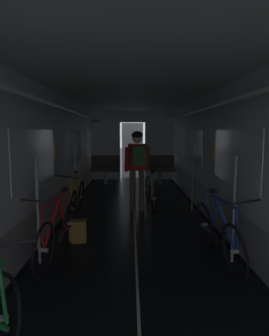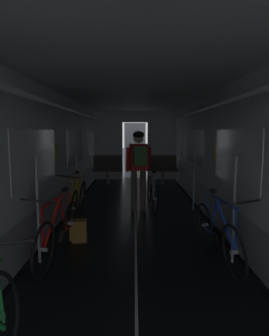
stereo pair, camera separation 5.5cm
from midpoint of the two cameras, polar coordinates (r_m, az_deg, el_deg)
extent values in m
cube|color=black|center=(5.36, -15.26, -11.89)|extent=(0.08, 11.50, 0.01)
cube|color=black|center=(5.39, 15.84, -11.83)|extent=(0.08, 11.50, 0.01)
cube|color=beige|center=(5.19, 0.33, -12.31)|extent=(0.03, 11.27, 0.00)
cube|color=#9EA0A5|center=(5.30, -16.42, -8.80)|extent=(0.12, 11.50, 0.60)
cube|color=silver|center=(5.11, -16.89, 4.54)|extent=(0.12, 11.50, 1.85)
cube|color=white|center=(4.56, -18.09, 2.03)|extent=(0.02, 1.90, 0.80)
cube|color=white|center=(7.34, -11.21, 3.98)|extent=(0.02, 1.90, 0.80)
cube|color=white|center=(10.17, -8.13, 4.84)|extent=(0.02, 1.90, 0.80)
cube|color=yellow|center=(5.60, -14.68, 3.00)|extent=(0.01, 0.20, 0.28)
cylinder|color=white|center=(5.04, -13.35, 11.17)|extent=(0.07, 11.04, 0.07)
cylinder|color=#B7BABF|center=(4.07, -17.87, -7.82)|extent=(0.04, 0.04, 1.40)
cylinder|color=#B7BABF|center=(6.54, -10.98, -2.09)|extent=(0.04, 0.04, 1.40)
cube|color=#9EA0A5|center=(5.33, 17.00, -8.75)|extent=(0.12, 11.50, 0.60)
cube|color=silver|center=(5.14, 17.48, 4.53)|extent=(0.12, 11.50, 1.85)
cube|color=white|center=(4.58, 18.79, 2.03)|extent=(0.02, 1.90, 0.80)
cube|color=white|center=(7.36, 11.53, 3.98)|extent=(0.02, 1.90, 0.80)
cube|color=white|center=(10.19, 8.25, 4.84)|extent=(0.02, 1.90, 0.80)
cube|color=yellow|center=(5.59, 15.31, 2.97)|extent=(0.01, 0.20, 0.28)
cylinder|color=white|center=(5.06, 13.98, 11.13)|extent=(0.07, 11.04, 0.07)
cylinder|color=#B7BABF|center=(4.10, 18.72, -7.75)|extent=(0.04, 0.04, 1.40)
cylinder|color=#B7BABF|center=(6.56, 11.39, -2.08)|extent=(0.04, 0.04, 1.40)
cube|color=silver|center=(10.75, -5.03, 4.32)|extent=(1.00, 0.12, 2.45)
cube|color=silver|center=(10.76, 5.13, 4.33)|extent=(1.00, 0.12, 2.45)
cube|color=silver|center=(10.72, 0.05, 9.82)|extent=(0.90, 0.12, 0.40)
cube|color=#4C4F54|center=(11.43, 0.04, 3.50)|extent=(0.81, 0.04, 2.05)
cube|color=silver|center=(4.96, 0.35, 16.19)|extent=(3.14, 11.62, 0.12)
cylinder|color=gray|center=(9.80, -5.20, -1.84)|extent=(0.12, 0.12, 0.44)
cube|color=#47423D|center=(9.76, -5.21, -0.28)|extent=(0.96, 0.44, 0.10)
cube|color=#47423D|center=(9.92, -5.13, 1.29)|extent=(0.96, 0.08, 0.40)
torus|color=gray|center=(9.98, -7.59, 2.45)|extent=(0.14, 0.14, 0.02)
cylinder|color=gray|center=(9.81, 5.35, -1.84)|extent=(0.12, 0.12, 0.44)
cube|color=#47423D|center=(9.77, 5.36, -0.27)|extent=(0.96, 0.44, 0.10)
cube|color=#47423D|center=(9.93, 5.28, 1.30)|extent=(0.96, 0.08, 0.40)
torus|color=gray|center=(9.91, 2.79, 2.47)|extent=(0.14, 0.14, 0.02)
torus|color=black|center=(6.55, -9.98, -5.34)|extent=(0.14, 0.67, 0.67)
cylinder|color=#B2B2B7|center=(6.55, -9.98, -5.34)|extent=(0.10, 0.05, 0.06)
torus|color=black|center=(5.57, -11.54, -7.56)|extent=(0.14, 0.67, 0.67)
cylinder|color=#B2B2B7|center=(5.57, -11.54, -7.56)|extent=(0.10, 0.05, 0.06)
cylinder|color=yellow|center=(5.82, -11.34, -4.71)|extent=(0.10, 0.54, 0.56)
cylinder|color=yellow|center=(6.22, -10.69, -3.95)|extent=(0.11, 0.34, 0.55)
cylinder|color=yellow|center=(5.93, -11.48, -1.92)|extent=(0.06, 0.82, 0.04)
cylinder|color=yellow|center=(6.44, -10.40, -3.38)|extent=(0.09, 0.16, 0.49)
cylinder|color=yellow|center=(6.33, -10.25, -5.97)|extent=(0.04, 0.45, 0.07)
cylinder|color=yellow|center=(5.55, -11.88, -5.07)|extent=(0.09, 0.09, 0.49)
cylinder|color=black|center=(6.12, -10.54, -6.64)|extent=(0.04, 0.17, 0.17)
ellipsoid|color=black|center=(6.35, -10.89, -0.79)|extent=(0.10, 0.24, 0.07)
cylinder|color=black|center=(5.48, -12.47, -1.63)|extent=(0.44, 0.03, 0.08)
cylinder|color=black|center=(2.39, -23.25, -13.22)|extent=(0.44, 0.03, 0.08)
torus|color=black|center=(4.68, -11.96, -10.36)|extent=(0.15, 0.68, 0.67)
cylinder|color=#B2B2B7|center=(4.68, -11.96, -10.36)|extent=(0.10, 0.06, 0.06)
torus|color=black|center=(3.78, -16.83, -14.79)|extent=(0.15, 0.68, 0.67)
cylinder|color=#B2B2B7|center=(3.78, -16.83, -14.79)|extent=(0.10, 0.06, 0.06)
cylinder|color=red|center=(3.98, -15.39, -10.23)|extent=(0.13, 0.54, 0.56)
cylinder|color=red|center=(4.35, -13.43, -8.70)|extent=(0.05, 0.35, 0.55)
cylinder|color=red|center=(4.06, -14.97, -6.03)|extent=(0.12, 0.82, 0.04)
cylinder|color=red|center=(4.55, -12.52, -7.69)|extent=(0.07, 0.16, 0.49)
cylinder|color=red|center=(4.48, -12.83, -11.46)|extent=(0.07, 0.45, 0.07)
cylinder|color=red|center=(3.73, -17.03, -11.14)|extent=(0.06, 0.09, 0.49)
cylinder|color=black|center=(4.29, -13.78, -12.66)|extent=(0.04, 0.17, 0.17)
ellipsoid|color=black|center=(4.45, -13.09, -4.07)|extent=(0.12, 0.25, 0.07)
cylinder|color=black|center=(3.63, -17.70, -6.06)|extent=(0.44, 0.07, 0.06)
torus|color=black|center=(4.64, 13.52, -10.57)|extent=(0.18, 0.68, 0.67)
cylinder|color=#B2B2B7|center=(4.64, 13.52, -10.57)|extent=(0.10, 0.06, 0.06)
torus|color=black|center=(3.75, 18.77, -15.07)|extent=(0.18, 0.68, 0.67)
cylinder|color=#B2B2B7|center=(3.75, 18.77, -15.07)|extent=(0.10, 0.06, 0.06)
cylinder|color=#2342B7|center=(3.95, 17.34, -10.47)|extent=(0.15, 0.53, 0.56)
cylinder|color=#2342B7|center=(4.32, 15.21, -8.91)|extent=(0.07, 0.35, 0.55)
cylinder|color=#2342B7|center=(4.04, 17.02, -6.23)|extent=(0.11, 0.82, 0.04)
cylinder|color=#2342B7|center=(4.52, 14.24, -7.89)|extent=(0.09, 0.16, 0.49)
cylinder|color=#2342B7|center=(4.44, 14.44, -11.69)|extent=(0.06, 0.45, 0.07)
cylinder|color=#2342B7|center=(3.70, 19.13, -11.39)|extent=(0.08, 0.10, 0.49)
cylinder|color=black|center=(4.25, 15.45, -12.91)|extent=(0.05, 0.17, 0.17)
ellipsoid|color=black|center=(4.42, 15.00, -4.25)|extent=(0.12, 0.25, 0.07)
cylinder|color=black|center=(3.61, 20.05, -6.28)|extent=(0.44, 0.06, 0.07)
cylinder|color=brown|center=(6.41, -0.07, -4.42)|extent=(0.13, 0.13, 0.90)
cylinder|color=brown|center=(6.44, 1.70, -4.36)|extent=(0.13, 0.13, 0.90)
cube|color=red|center=(6.32, 0.83, 2.11)|extent=(0.39, 0.27, 0.56)
cylinder|color=red|center=(6.31, -1.17, 1.65)|extent=(0.12, 0.21, 0.53)
cylinder|color=red|center=(6.39, 2.74, 1.70)|extent=(0.12, 0.21, 0.53)
sphere|color=beige|center=(6.30, 0.84, 5.74)|extent=(0.21, 0.21, 0.21)
ellipsoid|color=black|center=(6.30, 0.84, 6.37)|extent=(0.28, 0.31, 0.16)
cube|color=#3D703D|center=(6.15, 1.11, 2.35)|extent=(0.30, 0.20, 0.40)
torus|color=black|center=(6.21, 4.08, -5.89)|extent=(0.11, 0.67, 0.67)
cylinder|color=#B2B2B7|center=(6.21, 4.08, -5.89)|extent=(0.09, 0.06, 0.05)
torus|color=black|center=(7.20, 2.88, -4.09)|extent=(0.11, 0.67, 0.67)
cylinder|color=#B2B2B7|center=(7.20, 2.88, -4.09)|extent=(0.09, 0.06, 0.05)
cylinder|color=#ADAFB5|center=(6.85, 3.17, -2.79)|extent=(0.10, 0.54, 0.56)
cylinder|color=#ADAFB5|center=(6.45, 3.65, -3.41)|extent=(0.05, 0.34, 0.55)
cylinder|color=#ADAFB5|center=(6.66, 3.29, -0.77)|extent=(0.10, 0.82, 0.04)
cylinder|color=#ADAFB5|center=(6.23, 3.94, -3.57)|extent=(0.05, 0.16, 0.49)
cylinder|color=#ADAFB5|center=(6.43, 3.79, -5.64)|extent=(0.06, 0.45, 0.07)
cylinder|color=#ADAFB5|center=(7.13, 2.86, -2.23)|extent=(0.04, 0.09, 0.49)
cylinder|color=black|center=(6.66, 3.51, -5.41)|extent=(0.03, 0.17, 0.17)
ellipsoid|color=black|center=(6.23, 3.81, -0.76)|extent=(0.11, 0.25, 0.06)
cylinder|color=black|center=(7.10, 2.77, 0.52)|extent=(0.44, 0.06, 0.04)
cube|color=olive|center=(4.85, -10.56, -11.74)|extent=(0.28, 0.22, 0.34)
camera|label=1|loc=(0.03, -89.72, 0.03)|focal=31.76mm
camera|label=2|loc=(0.03, 90.28, -0.03)|focal=31.76mm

